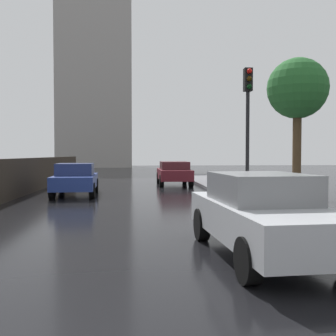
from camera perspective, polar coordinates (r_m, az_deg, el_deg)
The scene contains 6 objects.
car_maroon_near_kerb at distance 22.33m, azimuth 0.87°, elevation -0.64°, with size 1.80×4.35×1.34m.
car_blue_mid_road at distance 17.23m, azimuth -13.28°, elevation -1.55°, with size 1.93×4.02×1.37m.
car_silver_far_ahead at distance 7.03m, azimuth 13.53°, elevation -6.44°, with size 1.95×4.28×1.43m.
traffic_light at distance 13.29m, azimuth 11.52°, elevation 8.23°, with size 0.26×0.39×4.44m.
street_tree_far at distance 17.00m, azimuth 18.28°, elevation 10.68°, with size 2.44×2.44×5.65m.
distant_tower at distance 56.58m, azimuth -10.88°, elevation 13.44°, with size 10.79×9.66×26.00m.
Camera 1 is at (0.54, -1.14, 1.76)m, focal length 42.00 mm.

